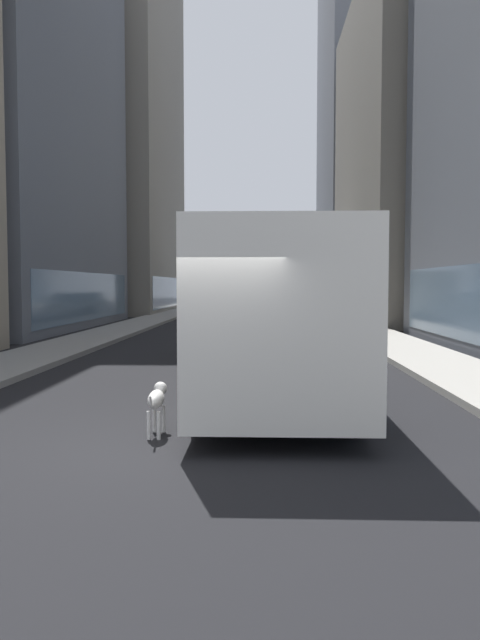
# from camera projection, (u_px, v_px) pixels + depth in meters

# --- Properties ---
(ground_plane) EXTENTS (120.00, 120.00, 0.00)m
(ground_plane) POSITION_uv_depth(u_px,v_px,m) (249.00, 316.00, 43.08)
(ground_plane) COLOR black
(sidewalk_left) EXTENTS (2.40, 110.00, 0.15)m
(sidewalk_left) POSITION_uv_depth(u_px,v_px,m) (169.00, 314.00, 43.28)
(sidewalk_left) COLOR gray
(sidewalk_left) RESTS_ON ground
(sidewalk_right) EXTENTS (2.40, 110.00, 0.15)m
(sidewalk_right) POSITION_uv_depth(u_px,v_px,m) (329.00, 315.00, 42.87)
(sidewalk_right) COLOR #ADA89E
(sidewalk_right) RESTS_ON ground
(building_left_mid) EXTENTS (8.22, 17.32, 23.00)m
(building_left_mid) POSITION_uv_depth(u_px,v_px,m) (6.00, 99.00, 30.21)
(building_left_mid) COLOR slate
(building_left_mid) RESTS_ON ground
(building_left_far) EXTENTS (10.63, 18.34, 40.94)m
(building_left_far) POSITION_uv_depth(u_px,v_px,m) (104.00, 60.00, 48.94)
(building_left_far) COLOR gray
(building_left_far) RESTS_ON ground
(building_right_mid) EXTENTS (10.87, 17.73, 19.80)m
(building_right_mid) POSITION_uv_depth(u_px,v_px,m) (442.00, 158.00, 36.65)
(building_right_mid) COLOR gray
(building_right_mid) RESTS_ON ground
(building_right_far) EXTENTS (10.68, 14.94, 36.29)m
(building_right_far) POSITION_uv_depth(u_px,v_px,m) (384.00, 108.00, 54.43)
(building_right_far) COLOR slate
(building_right_far) RESTS_ON ground
(transit_bus) EXTENTS (2.78, 11.53, 3.05)m
(transit_bus) POSITION_uv_depth(u_px,v_px,m) (273.00, 303.00, 13.03)
(transit_bus) COLOR silver
(transit_bus) RESTS_ON ground
(car_white_van) EXTENTS (1.81, 4.77, 1.62)m
(car_white_van) POSITION_uv_depth(u_px,v_px,m) (209.00, 304.00, 42.55)
(car_white_van) COLOR silver
(car_white_van) RESTS_ON ground
(car_yellow_taxi) EXTENTS (1.94, 4.05, 1.62)m
(car_yellow_taxi) POSITION_uv_depth(u_px,v_px,m) (267.00, 314.00, 27.93)
(car_yellow_taxi) COLOR yellow
(car_yellow_taxi) RESTS_ON ground
(car_black_suv) EXTENTS (1.82, 4.46, 1.62)m
(car_black_suv) POSITION_uv_depth(u_px,v_px,m) (311.00, 321.00, 22.56)
(car_black_suv) COLOR black
(car_black_suv) RESTS_ON ground
(car_silver_sedan) EXTENTS (1.79, 4.35, 1.62)m
(car_silver_sedan) POSITION_uv_depth(u_px,v_px,m) (215.00, 302.00, 47.93)
(car_silver_sedan) COLOR #B7BABF
(car_silver_sedan) RESTS_ON ground
(box_truck) EXTENTS (2.30, 7.50, 3.05)m
(box_truck) POSITION_uv_depth(u_px,v_px,m) (289.00, 293.00, 40.42)
(box_truck) COLOR silver
(box_truck) RESTS_ON ground
(dalmatian_dog) EXTENTS (0.22, 0.96, 0.72)m
(dalmatian_dog) POSITION_uv_depth(u_px,v_px,m) (157.00, 400.00, 8.70)
(dalmatian_dog) COLOR white
(dalmatian_dog) RESTS_ON ground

